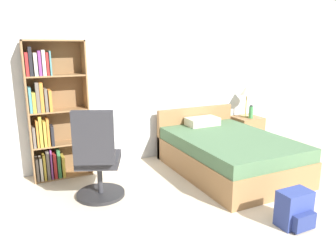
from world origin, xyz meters
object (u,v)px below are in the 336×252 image
(office_chair, at_px, (98,161))
(water_bottle, at_px, (251,112))
(bookshelf, at_px, (51,115))
(table_lamp, at_px, (247,92))
(backpack_blue, at_px, (295,210))
(nightstand, at_px, (246,132))
(bed, at_px, (227,153))

(office_chair, height_order, water_bottle, office_chair)
(bookshelf, xyz_separation_m, table_lamp, (3.21, -0.03, 0.12))
(backpack_blue, bearing_deg, table_lamp, 61.99)
(nightstand, bearing_deg, water_bottle, -97.68)
(bed, xyz_separation_m, water_bottle, (0.96, 0.65, 0.38))
(bed, xyz_separation_m, office_chair, (-1.87, -0.08, 0.20))
(backpack_blue, bearing_deg, bookshelf, 130.05)
(bookshelf, xyz_separation_m, water_bottle, (3.20, -0.19, -0.21))
(table_lamp, xyz_separation_m, water_bottle, (-0.01, -0.15, -0.33))
(bed, bearing_deg, water_bottle, 34.31)
(nightstand, distance_m, table_lamp, 0.71)
(office_chair, bearing_deg, bookshelf, 111.66)
(bookshelf, height_order, nightstand, bookshelf)
(bed, height_order, nightstand, bed)
(bookshelf, relative_size, table_lamp, 3.29)
(bookshelf, distance_m, backpack_blue, 3.15)
(bed, relative_size, backpack_blue, 5.29)
(office_chair, distance_m, backpack_blue, 2.18)
(bed, relative_size, table_lamp, 3.50)
(office_chair, xyz_separation_m, nightstand, (2.85, 0.85, -0.20))
(table_lamp, relative_size, water_bottle, 2.45)
(table_lamp, relative_size, backpack_blue, 1.51)
(nightstand, bearing_deg, bed, -141.86)
(water_bottle, xyz_separation_m, backpack_blue, (-1.22, -2.17, -0.48))
(water_bottle, height_order, backpack_blue, water_bottle)
(bed, height_order, backpack_blue, bed)
(nightstand, height_order, table_lamp, table_lamp)
(bookshelf, bearing_deg, bed, -20.56)
(bookshelf, height_order, water_bottle, bookshelf)
(water_bottle, distance_m, backpack_blue, 2.53)
(water_bottle, bearing_deg, backpack_blue, -119.36)
(bookshelf, distance_m, table_lamp, 3.22)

